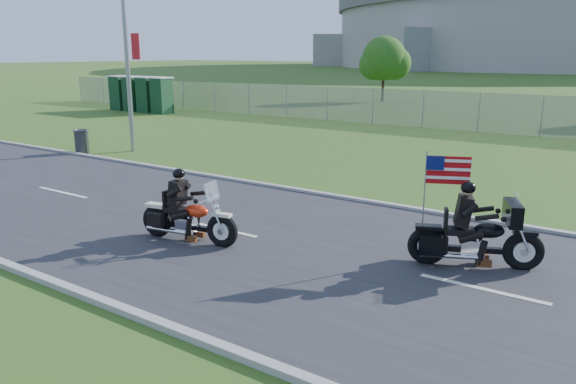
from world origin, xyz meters
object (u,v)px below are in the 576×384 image
Objects in this scene: trash_can at (82,142)px; porta_toilet_c at (134,94)px; streetlight at (128,9)px; porta_toilet_d at (120,94)px; porta_toilet_b at (147,95)px; motorcycle_follow at (475,239)px; porta_toilet_a at (162,96)px; motorcycle_lead at (187,219)px.

porta_toilet_c is at bearing 132.68° from trash_can.
trash_can is (11.57, -12.55, -0.68)m from porta_toilet_c.
streetlight is 4.35× the size of porta_toilet_d.
porta_toilet_b is 31.33m from motorcycle_follow.
streetlight reaches higher than motorcycle_follow.
porta_toilet_a is 2.45× the size of trash_can.
porta_toilet_d is at bearing 142.83° from streetlight.
porta_toilet_d reaches higher than motorcycle_follow.
motorcycle_follow is at bearing 10.18° from motorcycle_lead.
porta_toilet_c is 1.40m from porta_toilet_d.
porta_toilet_d is (-2.80, 0.00, 0.00)m from porta_toilet_b.
streetlight is at bearing -47.09° from porta_toilet_a.
motorcycle_lead is at bearing -25.90° from trash_can.
porta_toilet_a reaches higher than motorcycle_lead.
streetlight is at bearing -43.35° from porta_toilet_b.
porta_toilet_a is 1.00× the size of porta_toilet_c.
porta_toilet_b reaches higher than trash_can.
streetlight is at bearing -40.06° from porta_toilet_c.
motorcycle_lead is 5.87m from motorcycle_follow.
porta_toilet_a is at bearing 123.74° from motorcycle_follow.
motorcycle_follow is (5.52, 2.00, 0.06)m from motorcycle_lead.
porta_toilet_d is 18.06m from trash_can.
porta_toilet_a is 4.20m from porta_toilet_d.
porta_toilet_d is (-1.40, 0.00, 0.00)m from porta_toilet_c.
porta_toilet_c is 32.54m from motorcycle_follow.
trash_can is at bearing -125.21° from streetlight.
motorcycle_lead is (21.41, -18.01, -0.64)m from porta_toilet_b.
motorcycle_follow is (28.33, -16.00, -0.58)m from porta_toilet_c.
porta_toilet_a is at bearing 128.24° from motorcycle_lead.
porta_toilet_b is at bearing 130.16° from motorcycle_lead.
porta_toilet_b is 0.98× the size of motorcycle_follow.
porta_toilet_a is at bearing 0.00° from porta_toilet_d.
streetlight is 15.39m from porta_toilet_a.
porta_toilet_d is 0.96× the size of motorcycle_lead.
porta_toilet_a is at bearing 0.00° from porta_toilet_b.
trash_can is (12.97, -12.55, -0.68)m from porta_toilet_d.
streetlight is 4.35× the size of porta_toilet_a.
porta_toilet_d is 33.77m from motorcycle_follow.
porta_toilet_a is 2.80m from porta_toilet_c.
motorcycle_follow is (26.93, -16.00, -0.58)m from porta_toilet_b.
porta_toilet_a reaches higher than motorcycle_follow.
streetlight is 17.34m from porta_toilet_c.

